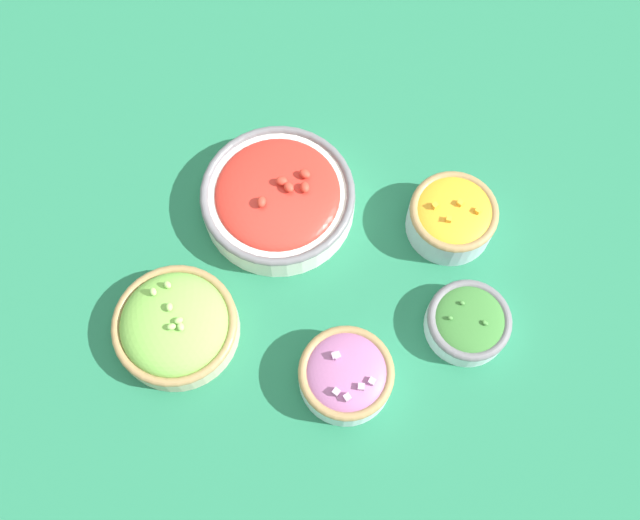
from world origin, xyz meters
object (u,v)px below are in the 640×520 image
at_px(bowl_squash, 452,216).
at_px(bowl_lettuce, 175,325).
at_px(bowl_red_onion, 346,375).
at_px(bowl_broccoli, 468,322).
at_px(bowl_cherry_tomatoes, 278,197).

xyz_separation_m(bowl_squash, bowl_lettuce, (0.32, 0.25, -0.01)).
bearing_deg(bowl_red_onion, bowl_broccoli, -141.16).
bearing_deg(bowl_cherry_tomatoes, bowl_squash, -172.38).
bearing_deg(bowl_lettuce, bowl_cherry_tomatoes, -110.33).
height_order(bowl_red_onion, bowl_squash, bowl_squash).
bearing_deg(bowl_squash, bowl_cherry_tomatoes, 7.62).
relative_size(bowl_red_onion, bowl_broccoli, 1.09).
bearing_deg(bowl_red_onion, bowl_lettuce, -1.55).
bearing_deg(bowl_cherry_tomatoes, bowl_lettuce, 69.67).
distance_m(bowl_red_onion, bowl_squash, 0.27).
xyz_separation_m(bowl_red_onion, bowl_lettuce, (0.24, -0.01, -0.00)).
distance_m(bowl_red_onion, bowl_broccoli, 0.18).
distance_m(bowl_cherry_tomatoes, bowl_broccoli, 0.31).
xyz_separation_m(bowl_cherry_tomatoes, bowl_broccoli, (-0.30, 0.11, -0.01)).
relative_size(bowl_cherry_tomatoes, bowl_broccoli, 1.94).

